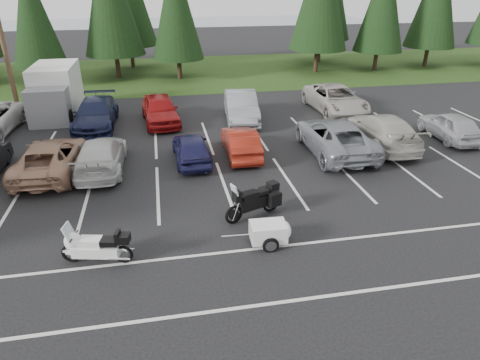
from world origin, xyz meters
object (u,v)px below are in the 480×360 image
car_near_7 (382,130)px  car_far_1 (96,114)px  car_far_2 (160,110)px  box_truck (54,93)px  car_near_6 (335,137)px  car_near_5 (241,142)px  car_near_4 (191,148)px  car_near_2 (50,158)px  car_far_3 (241,107)px  cargo_trailer (268,234)px  touring_motorcycle (95,244)px  car_far_4 (335,99)px  utility_pole (2,38)px  adventure_motorcycle (253,198)px  car_near_8 (450,126)px  car_near_3 (101,155)px

car_near_7 → car_far_1: size_ratio=1.04×
car_far_1 → car_far_2: (3.58, 0.03, 0.04)m
box_truck → car_near_6: box_truck is taller
car_near_5 → car_near_4: bearing=8.3°
car_near_2 → car_near_6: 12.93m
car_far_3 → cargo_trailer: 12.95m
car_far_2 → touring_motorcycle: size_ratio=1.98×
box_truck → car_near_4: bearing=-49.1°
box_truck → touring_motorcycle: size_ratio=2.35×
car_near_4 → car_far_4: (9.56, 6.34, 0.13)m
car_near_5 → cargo_trailer: (-0.56, -7.49, -0.29)m
car_near_6 → cargo_trailer: car_near_6 is taller
box_truck → car_near_2: size_ratio=1.07×
car_near_4 → car_far_2: (-1.27, 6.02, 0.14)m
car_far_3 → car_near_6: bearing=-53.7°
utility_pole → car_near_6: (16.29, -8.26, -3.89)m
car_far_3 → car_far_4: bearing=12.2°
car_near_7 → car_far_2: (-10.79, 5.74, 0.01)m
car_far_4 → car_far_1: bearing=179.5°
car_near_7 → car_far_3: bearing=-38.6°
car_near_6 → car_far_1: bearing=-26.4°
cargo_trailer → car_near_4: bearing=106.5°
car_near_4 → touring_motorcycle: (-3.45, -7.20, -0.00)m
car_far_1 → car_far_3: car_far_3 is taller
cargo_trailer → adventure_motorcycle: bearing=96.4°
car_far_4 → cargo_trailer: car_far_4 is taller
utility_pole → car_far_4: size_ratio=1.57×
car_far_1 → car_near_4: bearing=-49.4°
car_near_2 → car_far_1: (1.22, 6.14, 0.04)m
car_near_5 → cargo_trailer: bearing=87.2°
car_near_4 → car_near_8: (13.51, 0.48, 0.05)m
box_truck → car_near_5: box_truck is taller
car_near_4 → car_far_1: (-4.84, 5.98, 0.10)m
car_near_2 → car_far_1: car_far_1 is taller
box_truck → car_far_3: (10.83, -2.94, -0.62)m
adventure_motorcycle → car_near_2: bearing=124.3°
car_far_2 → touring_motorcycle: car_far_2 is taller
box_truck → car_far_2: box_truck is taller
car_near_3 → car_near_6: size_ratio=0.84×
car_near_2 → car_near_6: (12.93, -0.03, 0.08)m
utility_pole → cargo_trailer: utility_pole is taller
utility_pole → box_truck: utility_pole is taller
car_near_2 → box_truck: bearing=-79.0°
car_near_6 → car_far_3: bearing=-57.9°
car_near_4 → cargo_trailer: 7.44m
adventure_motorcycle → car_far_3: bearing=60.0°
car_near_5 → car_near_7: 7.18m
car_far_2 → cargo_trailer: car_far_2 is taller
touring_motorcycle → cargo_trailer: bearing=12.4°
car_near_8 → adventure_motorcycle: bearing=29.8°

